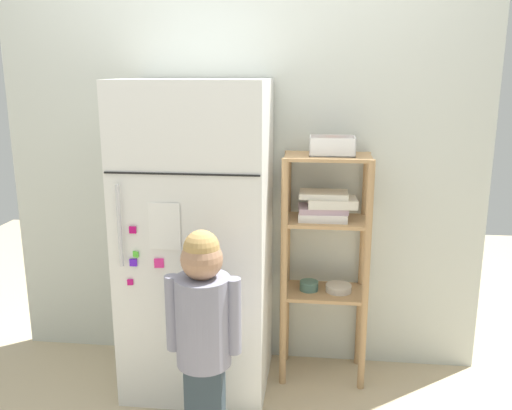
% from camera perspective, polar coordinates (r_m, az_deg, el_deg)
% --- Properties ---
extents(ground_plane, '(6.00, 6.00, 0.00)m').
position_cam_1_polar(ground_plane, '(3.07, -2.38, -18.20)').
color(ground_plane, tan).
extents(kitchen_wall_back, '(2.64, 0.03, 2.10)m').
position_cam_1_polar(kitchen_wall_back, '(3.00, -1.57, 2.65)').
color(kitchen_wall_back, silver).
rests_on(kitchen_wall_back, ground).
extents(refrigerator, '(0.72, 0.61, 1.60)m').
position_cam_1_polar(refrigerator, '(2.79, -6.17, -3.60)').
color(refrigerator, white).
rests_on(refrigerator, ground).
extents(child_standing, '(0.32, 0.24, 1.00)m').
position_cam_1_polar(child_standing, '(2.35, -5.56, -11.96)').
color(child_standing, '#2F3C46').
rests_on(child_standing, ground).
extents(pantry_shelf_unit, '(0.45, 0.29, 1.22)m').
position_cam_1_polar(pantry_shelf_unit, '(2.86, 7.30, -3.44)').
color(pantry_shelf_unit, tan).
rests_on(pantry_shelf_unit, ground).
extents(fruit_bin, '(0.23, 0.17, 0.09)m').
position_cam_1_polar(fruit_bin, '(2.76, 8.10, 6.02)').
color(fruit_bin, white).
rests_on(fruit_bin, pantry_shelf_unit).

